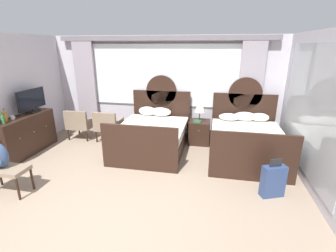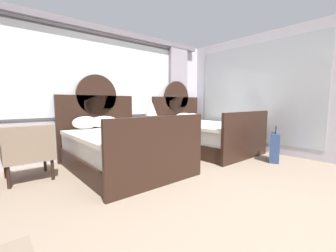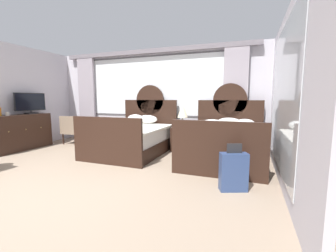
# 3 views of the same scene
# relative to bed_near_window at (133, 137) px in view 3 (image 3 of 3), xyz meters

# --- Properties ---
(ground_plane) EXTENTS (24.00, 24.00, 0.00)m
(ground_plane) POSITION_rel_bed_near_window_xyz_m (0.04, -2.51, -0.37)
(ground_plane) COLOR gray
(wall_back_window) EXTENTS (6.20, 0.22, 2.70)m
(wall_back_window) POSITION_rel_bed_near_window_xyz_m (0.04, 1.13, 1.07)
(wall_back_window) COLOR silver
(wall_back_window) RESTS_ON ground_plane
(wall_left) EXTENTS (0.07, 4.24, 2.70)m
(wall_left) POSITION_rel_bed_near_window_xyz_m (-3.10, -0.99, 0.98)
(wall_left) COLOR silver
(wall_left) RESTS_ON ground_plane
(wall_right_mirror) EXTENTS (0.08, 4.24, 2.70)m
(wall_right_mirror) POSITION_rel_bed_near_window_xyz_m (3.17, -0.96, 0.98)
(wall_right_mirror) COLOR silver
(wall_right_mirror) RESTS_ON ground_plane
(bed_near_window) EXTENTS (1.58, 2.12, 1.69)m
(bed_near_window) POSITION_rel_bed_near_window_xyz_m (0.00, 0.00, 0.00)
(bed_near_window) COLOR black
(bed_near_window) RESTS_ON ground_plane
(bed_near_mirror) EXTENTS (1.58, 2.12, 1.69)m
(bed_near_mirror) POSITION_rel_bed_near_window_xyz_m (2.18, 0.01, 0.00)
(bed_near_mirror) COLOR black
(bed_near_mirror) RESTS_ON ground_plane
(nightstand_between_beds) EXTENTS (0.53, 0.55, 0.60)m
(nightstand_between_beds) POSITION_rel_bed_near_window_xyz_m (1.09, 0.62, -0.07)
(nightstand_between_beds) COLOR black
(nightstand_between_beds) RESTS_ON ground_plane
(table_lamp_on_nightstand) EXTENTS (0.27, 0.27, 0.60)m
(table_lamp_on_nightstand) POSITION_rel_bed_near_window_xyz_m (1.08, 0.60, 0.64)
(table_lamp_on_nightstand) COLOR brown
(table_lamp_on_nightstand) RESTS_ON nightstand_between_beds
(book_on_nightstand) EXTENTS (0.18, 0.26, 0.03)m
(book_on_nightstand) POSITION_rel_bed_near_window_xyz_m (1.03, 0.51, 0.24)
(book_on_nightstand) COLOR #285133
(book_on_nightstand) RESTS_ON nightstand_between_beds
(dresser_minibar) EXTENTS (0.46, 1.55, 0.91)m
(dresser_minibar) POSITION_rel_bed_near_window_xyz_m (-2.85, -0.79, 0.08)
(dresser_minibar) COLOR black
(dresser_minibar) RESTS_ON ground_plane
(tv_flatscreen) EXTENTS (0.20, 0.87, 0.56)m
(tv_flatscreen) POSITION_rel_bed_near_window_xyz_m (-2.83, -0.46, 0.82)
(tv_flatscreen) COLOR black
(tv_flatscreen) RESTS_ON dresser_minibar
(bottle_liquor_amber) EXTENTS (0.07, 0.07, 0.28)m
(bottle_liquor_amber) POSITION_rel_bed_near_window_xyz_m (-2.87, -1.23, 0.65)
(bottle_liquor_amber) COLOR #B7701E
(bottle_liquor_amber) RESTS_ON dresser_minibar
(cup_on_dresser) EXTENTS (0.11, 0.08, 0.08)m
(cup_on_dresser) POSITION_rel_bed_near_window_xyz_m (-2.86, -1.05, 0.58)
(cup_on_dresser) COLOR white
(cup_on_dresser) RESTS_ON dresser_minibar
(armchair_by_window_left) EXTENTS (0.63, 0.63, 0.82)m
(armchair_by_window_left) POSITION_rel_bed_near_window_xyz_m (-1.31, 0.32, 0.07)
(armchair_by_window_left) COLOR #84705B
(armchair_by_window_left) RESTS_ON ground_plane
(armchair_by_window_centre) EXTENTS (0.64, 0.64, 0.82)m
(armchair_by_window_centre) POSITION_rel_bed_near_window_xyz_m (-2.12, 0.32, 0.07)
(armchair_by_window_centre) COLOR #84705B
(armchair_by_window_centre) RESTS_ON ground_plane
(suitcase_on_floor) EXTENTS (0.42, 0.30, 0.69)m
(suitcase_on_floor) POSITION_rel_bed_near_window_xyz_m (2.47, -1.52, -0.09)
(suitcase_on_floor) COLOR navy
(suitcase_on_floor) RESTS_ON ground_plane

